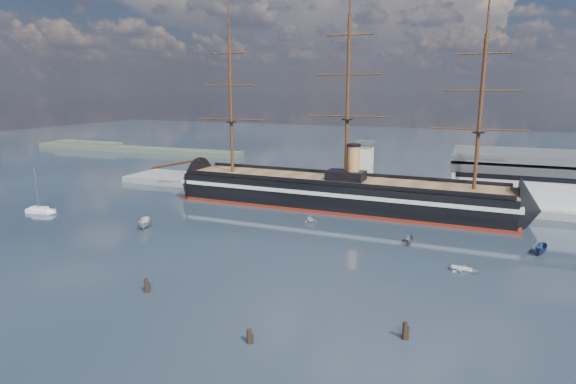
% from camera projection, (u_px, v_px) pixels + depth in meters
% --- Properties ---
extents(ground, '(600.00, 600.00, 0.00)m').
position_uv_depth(ground, '(319.00, 227.00, 111.85)').
color(ground, black).
rests_on(ground, ground).
extents(quay, '(180.00, 18.00, 2.00)m').
position_uv_depth(quay, '(390.00, 199.00, 140.93)').
color(quay, slate).
rests_on(quay, ground).
extents(quay_tower, '(5.00, 5.00, 15.00)m').
position_uv_depth(quay_tower, '(365.00, 166.00, 138.67)').
color(quay_tower, silver).
rests_on(quay_tower, ground).
extents(shoreline, '(120.00, 10.00, 4.00)m').
position_uv_depth(shoreline, '(120.00, 148.00, 248.12)').
color(shoreline, '#3F4C38').
rests_on(shoreline, ground).
extents(warship, '(113.11, 18.89, 53.94)m').
position_uv_depth(warship, '(332.00, 193.00, 130.22)').
color(warship, black).
rests_on(warship, ground).
extents(sailboat, '(7.74, 3.54, 11.94)m').
position_uv_depth(sailboat, '(40.00, 210.00, 124.63)').
color(sailboat, white).
rests_on(sailboat, ground).
extents(motorboat_a, '(7.47, 5.69, 2.84)m').
position_uv_depth(motorboat_a, '(145.00, 228.00, 111.21)').
color(motorboat_a, beige).
rests_on(motorboat_a, ground).
extents(motorboat_c, '(5.40, 2.28, 2.11)m').
position_uv_depth(motorboat_c, '(409.00, 245.00, 99.68)').
color(motorboat_c, slate).
rests_on(motorboat_c, ground).
extents(motorboat_d, '(5.51, 5.02, 1.92)m').
position_uv_depth(motorboat_d, '(310.00, 222.00, 116.24)').
color(motorboat_d, white).
rests_on(motorboat_d, ground).
extents(motorboat_e, '(1.88, 3.33, 1.46)m').
position_uv_depth(motorboat_e, '(465.00, 272.00, 84.72)').
color(motorboat_e, white).
rests_on(motorboat_e, ground).
extents(motorboat_f, '(6.38, 3.59, 2.41)m').
position_uv_depth(motorboat_f, '(541.00, 254.00, 93.89)').
color(motorboat_f, navy).
rests_on(motorboat_f, ground).
extents(piling_near_left, '(0.64, 0.64, 3.09)m').
position_uv_depth(piling_near_left, '(147.00, 293.00, 76.30)').
color(piling_near_left, black).
rests_on(piling_near_left, ground).
extents(piling_near_mid, '(0.64, 0.64, 2.66)m').
position_uv_depth(piling_near_mid, '(249.00, 343.00, 61.13)').
color(piling_near_mid, black).
rests_on(piling_near_mid, ground).
extents(piling_near_right, '(0.64, 0.64, 3.14)m').
position_uv_depth(piling_near_right, '(404.00, 339.00, 62.11)').
color(piling_near_right, black).
rests_on(piling_near_right, ground).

